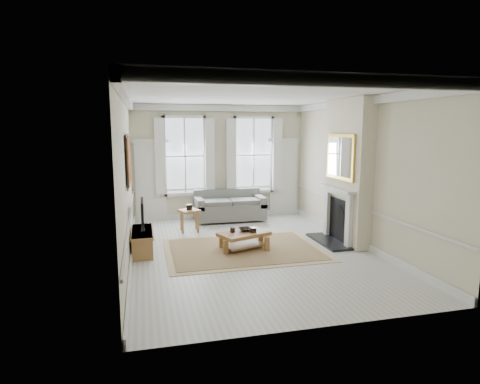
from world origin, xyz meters
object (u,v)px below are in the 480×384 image
object	(u,v)px
coffee_table	(244,236)
tv_stand	(142,241)
side_table	(189,214)
sofa	(229,208)

from	to	relation	value
coffee_table	tv_stand	distance (m)	2.25
tv_stand	side_table	bearing A→B (deg)	51.75
sofa	coffee_table	world-z (taller)	sofa
side_table	tv_stand	world-z (taller)	side_table
side_table	tv_stand	xyz separation A→B (m)	(-1.22, -1.55, -0.23)
sofa	tv_stand	xyz separation A→B (m)	(-2.53, -2.59, -0.13)
sofa	tv_stand	distance (m)	3.62
side_table	coffee_table	size ratio (longest dim) A/B	0.50
coffee_table	tv_stand	xyz separation A→B (m)	(-2.21, 0.41, -0.09)
sofa	coffee_table	xyz separation A→B (m)	(-0.31, -3.01, -0.04)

